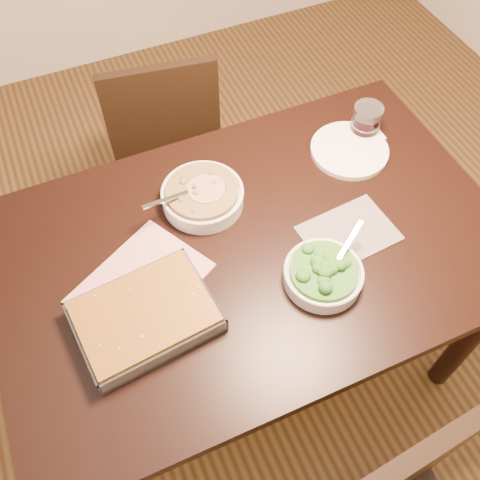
# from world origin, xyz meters

# --- Properties ---
(ground) EXTENTS (4.00, 4.00, 0.00)m
(ground) POSITION_xyz_m (0.00, 0.00, 0.00)
(ground) COLOR #422712
(ground) RESTS_ON ground
(table) EXTENTS (1.40, 0.90, 0.75)m
(table) POSITION_xyz_m (0.00, 0.00, 0.65)
(table) COLOR black
(table) RESTS_ON ground
(magazine_a) EXTENTS (0.40, 0.37, 0.01)m
(magazine_a) POSITION_xyz_m (-0.32, 0.00, 0.75)
(magazine_a) COLOR #C2374D
(magazine_a) RESTS_ON table
(magazine_b) EXTENTS (0.26, 0.20, 0.00)m
(magazine_b) POSITION_xyz_m (0.26, -0.08, 0.75)
(magazine_b) COLOR #292830
(magazine_b) RESTS_ON table
(coaster) EXTENTS (0.11, 0.11, 0.00)m
(coaster) POSITION_xyz_m (0.50, 0.25, 0.75)
(coaster) COLOR white
(coaster) RESTS_ON table
(stew_bowl) EXTENTS (0.26, 0.24, 0.09)m
(stew_bowl) POSITION_xyz_m (-0.07, 0.19, 0.78)
(stew_bowl) COLOR silver
(stew_bowl) RESTS_ON table
(broccoli_bowl) EXTENTS (0.22, 0.21, 0.08)m
(broccoli_bowl) POSITION_xyz_m (0.12, -0.18, 0.78)
(broccoli_bowl) COLOR silver
(broccoli_bowl) RESTS_ON table
(baking_dish) EXTENTS (0.35, 0.28, 0.06)m
(baking_dish) POSITION_xyz_m (-0.34, -0.11, 0.78)
(baking_dish) COLOR silver
(baking_dish) RESTS_ON table
(wine_tumbler) EXTENTS (0.09, 0.09, 0.10)m
(wine_tumbler) POSITION_xyz_m (0.50, 0.25, 0.81)
(wine_tumbler) COLOR black
(wine_tumbler) RESTS_ON coaster
(dinner_plate) EXTENTS (0.24, 0.24, 0.02)m
(dinner_plate) POSITION_xyz_m (0.42, 0.20, 0.76)
(dinner_plate) COLOR white
(dinner_plate) RESTS_ON table
(chair_far) EXTENTS (0.46, 0.46, 0.86)m
(chair_far) POSITION_xyz_m (-0.02, 0.79, 0.48)
(chair_far) COLOR black
(chair_far) RESTS_ON ground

